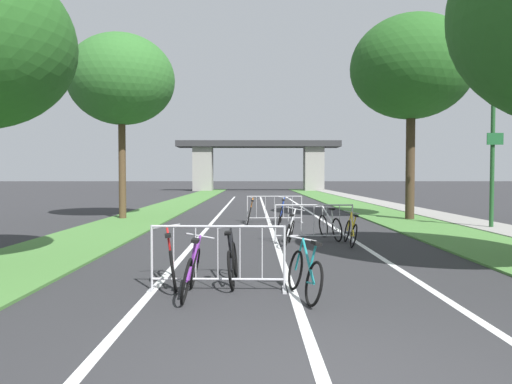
{
  "coord_description": "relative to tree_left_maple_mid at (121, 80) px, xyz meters",
  "views": [
    {
      "loc": [
        -0.63,
        -3.91,
        1.84
      ],
      "look_at": [
        -0.46,
        23.67,
        0.87
      ],
      "focal_mm": 32.62,
      "sensor_mm": 36.0,
      "label": 1
    }
  ],
  "objects": [
    {
      "name": "bicycle_blue_3",
      "position": [
        6.59,
        -1.97,
        -5.45
      ],
      "size": [
        0.6,
        1.76,
        1.04
      ],
      "rotation": [
        0.0,
        0.0,
        -0.12
      ],
      "color": "black",
      "rests_on": "ground"
    },
    {
      "name": "grass_verge_left",
      "position": [
        0.68,
        10.31,
        -5.82
      ],
      "size": [
        2.78,
        63.58,
        0.05
      ],
      "primitive_type": "cube",
      "color": "#477A38",
      "rests_on": "ground"
    },
    {
      "name": "bicycle_red_1",
      "position": [
        4.15,
        -11.84,
        -5.47
      ],
      "size": [
        0.64,
        1.74,
        0.99
      ],
      "rotation": [
        0.0,
        0.0,
        0.19
      ],
      "color": "black",
      "rests_on": "ground"
    },
    {
      "name": "bicycle_black_8",
      "position": [
        5.17,
        -11.72,
        -5.48
      ],
      "size": [
        0.5,
        1.66,
        0.96
      ],
      "rotation": [
        0.0,
        0.0,
        -0.02
      ],
      "color": "black",
      "rests_on": "ground"
    },
    {
      "name": "lamppost_with_sign",
      "position": [
        13.72,
        -3.73,
        -2.38
      ],
      "size": [
        0.56,
        0.32,
        5.91
      ],
      "color": "#1E4C23",
      "rests_on": "ground"
    },
    {
      "name": "lane_stripe_left_lane",
      "position": [
        3.91,
        2.69,
        -5.84
      ],
      "size": [
        0.14,
        36.78,
        0.01
      ],
      "primitive_type": "cube",
      "color": "silver",
      "rests_on": "ground"
    },
    {
      "name": "tree_left_maple_mid",
      "position": [
        0.0,
        0.0,
        0.0
      ],
      "size": [
        4.43,
        4.43,
        7.74
      ],
      "color": "#4C3823",
      "rests_on": "ground"
    },
    {
      "name": "sidewalk_path_right",
      "position": [
        13.88,
        10.31,
        -5.8
      ],
      "size": [
        1.77,
        63.58,
        0.08
      ],
      "primitive_type": "cube",
      "color": "gray",
      "rests_on": "ground"
    },
    {
      "name": "grass_verge_right",
      "position": [
        11.61,
        10.31,
        -5.82
      ],
      "size": [
        2.78,
        63.58,
        0.05
      ],
      "primitive_type": "cube",
      "color": "#477A38",
      "rests_on": "ground"
    },
    {
      "name": "bicycle_teal_6",
      "position": [
        6.29,
        -12.67,
        -5.48
      ],
      "size": [
        0.48,
        1.62,
        0.89
      ],
      "rotation": [
        0.0,
        0.0,
        0.18
      ],
      "color": "black",
      "rests_on": "ground"
    },
    {
      "name": "bicycle_white_4",
      "position": [
        7.73,
        -6.26,
        -5.47
      ],
      "size": [
        0.61,
        1.7,
        0.97
      ],
      "rotation": [
        0.0,
        0.0,
        0.22
      ],
      "color": "black",
      "rests_on": "ground"
    },
    {
      "name": "tree_right_oak_mid",
      "position": [
        12.03,
        -0.38,
        0.43
      ],
      "size": [
        4.98,
        4.98,
        8.42
      ],
      "color": "#3D2D1E",
      "rests_on": "ground"
    },
    {
      "name": "lane_stripe_center",
      "position": [
        6.15,
        2.69,
        -5.84
      ],
      "size": [
        0.14,
        36.78,
        0.01
      ],
      "primitive_type": "cube",
      "color": "silver",
      "rests_on": "ground"
    },
    {
      "name": "bicycle_yellow_0",
      "position": [
        8.11,
        -7.34,
        -5.49
      ],
      "size": [
        0.47,
        1.7,
        0.88
      ],
      "rotation": [
        0.0,
        0.0,
        -0.05
      ],
      "color": "black",
      "rests_on": "ground"
    },
    {
      "name": "crowd_barrier_nearest",
      "position": [
        4.95,
        -12.21,
        -5.33
      ],
      "size": [
        2.21,
        0.51,
        1.05
      ],
      "rotation": [
        0.0,
        0.0,
        -0.03
      ],
      "color": "#ADADB2",
      "rests_on": "ground"
    },
    {
      "name": "lane_stripe_right_lane",
      "position": [
        8.39,
        2.69,
        -5.84
      ],
      "size": [
        0.14,
        36.78,
        0.01
      ],
      "primitive_type": "cube",
      "color": "silver",
      "rests_on": "ground"
    },
    {
      "name": "overpass_bridge",
      "position": [
        6.15,
        36.84,
        -1.84
      ],
      "size": [
        19.63,
        3.41,
        6.01
      ],
      "color": "#2D2D30",
      "rests_on": "ground"
    },
    {
      "name": "crowd_barrier_second",
      "position": [
        7.2,
        -6.82,
        -5.33
      ],
      "size": [
        2.2,
        0.46,
        1.05
      ],
      "rotation": [
        0.0,
        0.0,
        0.01
      ],
      "color": "#ADADB2",
      "rests_on": "ground"
    },
    {
      "name": "crowd_barrier_third",
      "position": [
        6.35,
        -1.43,
        -5.33
      ],
      "size": [
        2.2,
        0.5,
        1.05
      ],
      "rotation": [
        0.0,
        0.0,
        0.03
      ],
      "color": "#ADADB2",
      "rests_on": "ground"
    },
    {
      "name": "bicycle_purple_5",
      "position": [
        4.58,
        -12.56,
        -5.47
      ],
      "size": [
        0.46,
        1.63,
        0.92
      ],
      "rotation": [
        0.0,
        0.0,
        -0.0
      ],
      "color": "black",
      "rests_on": "ground"
    },
    {
      "name": "bicycle_orange_2",
      "position": [
        5.38,
        -1.85,
        -5.46
      ],
      "size": [
        0.5,
        1.73,
        1.03
      ],
      "rotation": [
        0.0,
        0.0,
        -0.01
      ],
      "color": "black",
      "rests_on": "ground"
    },
    {
      "name": "bicycle_silver_7",
      "position": [
        6.48,
        -7.41,
        -5.48
      ],
      "size": [
        0.69,
        1.66,
        0.99
      ],
      "rotation": [
        0.0,
        0.0,
        -0.19
      ],
      "color": "black",
      "rests_on": "ground"
    }
  ]
}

